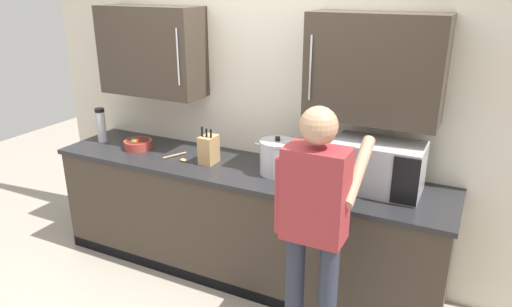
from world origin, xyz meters
TOP-DOWN VIEW (x-y plane):
  - back_wall_tiled at (0.00, 1.08)m, footprint 4.03×0.44m
  - counter_unit at (0.00, 0.75)m, footprint 3.09×0.68m
  - microwave_oven at (0.97, 0.79)m, footprint 0.59×0.75m
  - wooden_spoon at (-0.52, 0.69)m, footprint 0.21×0.19m
  - fruit_bowl at (-0.97, 0.74)m, footprint 0.23×0.23m
  - stock_pot at (0.29, 0.76)m, footprint 0.35×0.26m
  - knife_block at (-0.26, 0.72)m, footprint 0.11×0.15m
  - thermos_flask at (-1.36, 0.75)m, footprint 0.08×0.08m
  - person_figure at (0.83, 0.05)m, footprint 0.44×0.55m

SIDE VIEW (x-z plane):
  - counter_unit at x=0.00m, z-range 0.00..0.91m
  - wooden_spoon at x=-0.52m, z-range 0.91..0.92m
  - fruit_bowl at x=-0.97m, z-range 0.90..1.00m
  - person_figure at x=0.83m, z-range 0.16..1.80m
  - knife_block at x=-0.26m, z-range 0.87..1.16m
  - stock_pot at x=0.29m, z-range 0.89..1.17m
  - thermos_flask at x=-1.36m, z-range 0.91..1.21m
  - microwave_oven at x=0.97m, z-range 0.91..1.24m
  - back_wall_tiled at x=0.00m, z-range 0.11..2.67m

